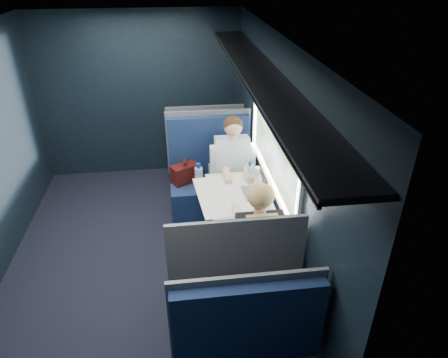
{
  "coord_description": "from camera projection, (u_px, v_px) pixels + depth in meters",
  "views": [
    {
      "loc": [
        0.46,
        -3.41,
        2.91
      ],
      "look_at": [
        0.9,
        0.0,
        0.95
      ],
      "focal_mm": 32.0,
      "sensor_mm": 36.0,
      "label": 1
    }
  ],
  "objects": [
    {
      "name": "man",
      "position": [
        233.0,
        166.0,
        4.69
      ],
      "size": [
        0.53,
        0.56,
        1.32
      ],
      "color": "black",
      "rests_on": "ground"
    },
    {
      "name": "ground",
      "position": [
        142.0,
        261.0,
        4.33
      ],
      "size": [
        2.8,
        4.2,
        0.01
      ],
      "primitive_type": "cube",
      "color": "black"
    },
    {
      "name": "table",
      "position": [
        237.0,
        202.0,
        4.11
      ],
      "size": [
        0.62,
        1.0,
        0.74
      ],
      "color": "#54565E",
      "rests_on": "ground"
    },
    {
      "name": "papers",
      "position": [
        225.0,
        195.0,
        4.09
      ],
      "size": [
        0.62,
        0.84,
        0.01
      ],
      "primitive_type": "cube",
      "rotation": [
        0.0,
        0.0,
        0.09
      ],
      "color": "white",
      "rests_on": "table"
    },
    {
      "name": "laptop",
      "position": [
        260.0,
        188.0,
        4.09
      ],
      "size": [
        0.25,
        0.32,
        0.23
      ],
      "color": "silver",
      "rests_on": "table"
    },
    {
      "name": "room_shell",
      "position": [
        128.0,
        134.0,
        3.6
      ],
      "size": [
        3.0,
        4.4,
        2.4
      ],
      "color": "black",
      "rests_on": "ground"
    },
    {
      "name": "seat_row_front",
      "position": [
        205.0,
        151.0,
        5.77
      ],
      "size": [
        1.04,
        0.51,
        1.16
      ],
      "color": "#0E1B3E",
      "rests_on": "ground"
    },
    {
      "name": "woman",
      "position": [
        257.0,
        239.0,
        3.48
      ],
      "size": [
        0.53,
        0.56,
        1.32
      ],
      "color": "black",
      "rests_on": "ground"
    },
    {
      "name": "bottle_small",
      "position": [
        250.0,
        173.0,
        4.28
      ],
      "size": [
        0.07,
        0.07,
        0.24
      ],
      "color": "silver",
      "rests_on": "table"
    },
    {
      "name": "cup",
      "position": [
        257.0,
        171.0,
        4.45
      ],
      "size": [
        0.07,
        0.07,
        0.09
      ],
      "primitive_type": "cylinder",
      "color": "white",
      "rests_on": "table"
    },
    {
      "name": "seat_bay_far",
      "position": [
        231.0,
        282.0,
        3.46
      ],
      "size": [
        1.04,
        0.62,
        1.26
      ],
      "color": "#0E1B3E",
      "rests_on": "ground"
    },
    {
      "name": "seat_bay_near",
      "position": [
        210.0,
        182.0,
        4.96
      ],
      "size": [
        1.04,
        0.62,
        1.26
      ],
      "color": "#0E1B3E",
      "rests_on": "ground"
    }
  ]
}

